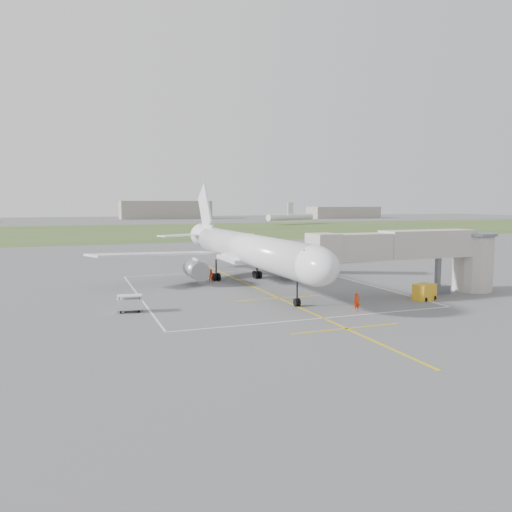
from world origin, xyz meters
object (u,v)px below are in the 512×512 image
object	(u,v)px
jet_bridge	(422,252)
ramp_worker_wing	(210,276)
airliner	(246,249)
ramp_worker_nose	(357,302)
baggage_cart	(130,303)
gpu_unit	(425,292)

from	to	relation	value
jet_bridge	ramp_worker_wing	distance (m)	26.20
airliner	ramp_worker_wing	xyz separation A→B (m)	(-4.00, 2.56, -3.53)
jet_bridge	ramp_worker_nose	xyz separation A→B (m)	(-11.36, -4.98, -3.87)
baggage_cart	airliner	bearing A→B (deg)	44.37
ramp_worker_wing	baggage_cart	bearing A→B (deg)	83.98
airliner	ramp_worker_nose	world-z (taller)	airliner
gpu_unit	ramp_worker_nose	bearing A→B (deg)	176.06
ramp_worker_nose	gpu_unit	bearing A→B (deg)	19.59
jet_bridge	ramp_worker_nose	distance (m)	12.99
jet_bridge	ramp_worker_nose	size ratio (longest dim) A/B	13.38
baggage_cart	jet_bridge	bearing A→B (deg)	3.08
gpu_unit	ramp_worker_nose	size ratio (longest dim) A/B	1.50
baggage_cart	ramp_worker_nose	bearing A→B (deg)	-12.50
jet_bridge	airliner	bearing A→B (deg)	137.81
gpu_unit	ramp_worker_wing	xyz separation A→B (m)	(-17.96, 19.59, 0.01)
airliner	ramp_worker_wing	size ratio (longest dim) A/B	27.25
gpu_unit	ramp_worker_nose	xyz separation A→B (m)	(-9.61, -2.20, 0.03)
gpu_unit	baggage_cart	size ratio (longest dim) A/B	1.08
baggage_cart	ramp_worker_nose	xyz separation A→B (m)	(20.19, -7.16, 0.06)
jet_bridge	ramp_worker_wing	xyz separation A→B (m)	(-19.72, 16.81, -3.89)
jet_bridge	baggage_cart	xyz separation A→B (m)	(-31.55, 2.17, -3.93)
airliner	baggage_cart	size ratio (longest dim) A/B	19.25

